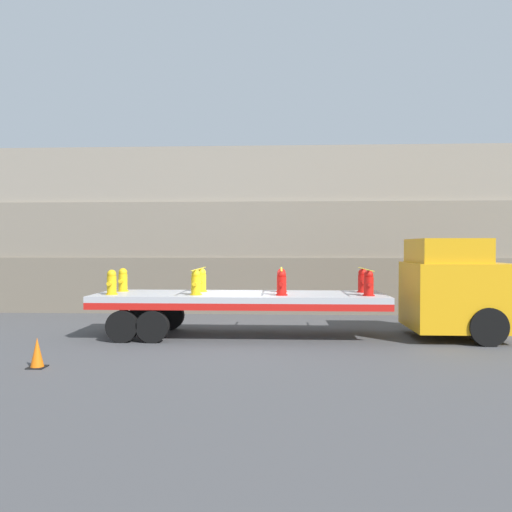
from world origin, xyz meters
The scene contains 16 objects.
ground_plane centered at (0.00, 0.00, 0.00)m, with size 120.00×120.00×0.00m, color #474749.
rock_cliff centered at (0.00, 6.62, 3.47)m, with size 60.00×3.30×6.95m.
truck_cab centered at (6.61, 0.00, 1.54)m, with size 2.79×2.70×3.01m.
flatbed_trailer centered at (-0.57, 0.00, 1.07)m, with size 8.89×2.56×1.33m.
fire_hydrant_yellow_near_0 centered at (-3.84, -0.54, 1.69)m, with size 0.36×0.58×0.75m.
fire_hydrant_yellow_far_0 centered at (-3.84, 0.54, 1.69)m, with size 0.36×0.58×0.75m.
fire_hydrant_yellow_near_1 centered at (-1.28, -0.54, 1.69)m, with size 0.36×0.58×0.75m.
fire_hydrant_yellow_far_1 centered at (-1.28, 0.54, 1.69)m, with size 0.36×0.58×0.75m.
fire_hydrant_red_near_2 centered at (1.28, -0.54, 1.69)m, with size 0.36×0.58×0.75m.
fire_hydrant_red_far_2 centered at (1.28, 0.54, 1.69)m, with size 0.36×0.58×0.75m.
fire_hydrant_red_near_3 centered at (3.84, -0.54, 1.69)m, with size 0.36×0.58×0.75m.
fire_hydrant_red_far_3 centered at (3.84, 0.54, 1.69)m, with size 0.36×0.58×0.75m.
cargo_strap_rear centered at (-1.28, 0.00, 2.09)m, with size 0.05×2.65×0.01m.
cargo_strap_middle centered at (1.28, 0.00, 2.09)m, with size 0.05×2.65×0.01m.
cargo_strap_front centered at (3.84, 0.00, 2.09)m, with size 0.05×2.65×0.01m.
traffic_cone centered at (-4.32, -4.22, 0.34)m, with size 0.39×0.39×0.69m.
Camera 1 is at (1.23, -15.33, 2.78)m, focal length 35.00 mm.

